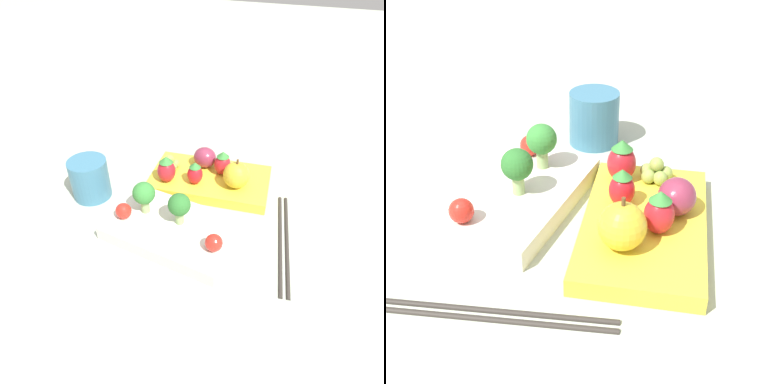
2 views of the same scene
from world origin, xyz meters
TOP-DOWN VIEW (x-y plane):
  - ground_plane at (0.00, 0.00)m, footprint 4.00×4.00m
  - bento_box_savoury at (0.01, 0.07)m, footprint 0.21×0.14m
  - bento_box_fruit at (0.00, -0.07)m, footprint 0.23×0.15m
  - broccoli_floret_0 at (0.06, 0.06)m, footprint 0.04×0.04m
  - broccoli_floret_1 at (0.00, 0.06)m, footprint 0.03×0.03m
  - cherry_tomato_0 at (-0.07, 0.10)m, footprint 0.03×0.03m
  - cherry_tomato_1 at (0.08, 0.09)m, footprint 0.02×0.02m
  - apple at (-0.05, -0.06)m, footprint 0.05×0.05m
  - strawberry_0 at (-0.02, -0.09)m, footprint 0.03×0.03m
  - strawberry_1 at (0.02, -0.04)m, footprint 0.03×0.03m
  - strawberry_2 at (0.07, -0.03)m, footprint 0.03×0.03m
  - plum at (0.02, -0.10)m, footprint 0.04×0.04m
  - grape_cluster at (0.08, -0.07)m, footprint 0.04×0.04m
  - drinking_cup at (0.18, 0.03)m, footprint 0.07×0.07m
  - chopsticks_pair at (-0.15, 0.02)m, footprint 0.06×0.21m

SIDE VIEW (x-z plane):
  - ground_plane at x=0.00m, z-range 0.00..0.00m
  - chopsticks_pair at x=-0.15m, z-range 0.00..0.01m
  - bento_box_fruit at x=0.00m, z-range 0.00..0.02m
  - bento_box_savoury at x=0.01m, z-range 0.00..0.02m
  - grape_cluster at x=0.08m, z-range 0.02..0.04m
  - cherry_tomato_1 at x=0.08m, z-range 0.02..0.05m
  - cherry_tomato_0 at x=-0.07m, z-range 0.02..0.05m
  - drinking_cup at x=0.18m, z-range 0.00..0.07m
  - plum at x=0.02m, z-range 0.02..0.06m
  - strawberry_1 at x=0.02m, z-range 0.02..0.06m
  - strawberry_0 at x=-0.02m, z-range 0.02..0.06m
  - apple at x=-0.05m, z-range 0.01..0.07m
  - strawberry_2 at x=0.07m, z-range 0.02..0.07m
  - broccoli_floret_1 at x=0.00m, z-range 0.03..0.08m
  - broccoli_floret_0 at x=0.06m, z-range 0.03..0.08m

